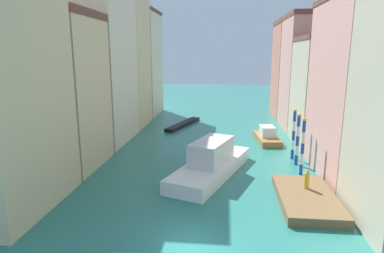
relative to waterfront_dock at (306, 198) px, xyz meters
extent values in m
plane|color=#28756B|center=(-7.83, 18.22, -0.33)|extent=(154.00, 154.00, 0.00)
cube|color=beige|center=(-21.48, 6.18, 6.54)|extent=(7.08, 7.93, 13.74)
cube|color=brown|center=(-21.48, 6.18, 13.77)|extent=(7.22, 8.08, 0.72)
cube|color=beige|center=(-21.48, 15.84, 9.79)|extent=(7.08, 10.47, 20.23)
cube|color=beige|center=(-21.48, 25.19, 10.05)|extent=(7.08, 7.98, 20.75)
cube|color=beige|center=(-21.48, 34.33, 8.31)|extent=(7.08, 9.33, 17.29)
cube|color=brown|center=(-21.48, 34.33, 17.26)|extent=(7.22, 9.52, 0.62)
cube|color=tan|center=(5.83, 6.36, 7.17)|extent=(7.08, 10.97, 15.01)
cube|color=#BCB299|center=(5.83, 16.66, 5.72)|extent=(7.08, 8.76, 12.10)
cube|color=brown|center=(5.83, 16.66, 12.03)|extent=(7.22, 8.94, 0.52)
cube|color=tan|center=(5.83, 25.88, 7.41)|extent=(7.08, 9.03, 15.49)
cube|color=brown|center=(5.83, 25.88, 15.48)|extent=(7.22, 9.21, 0.64)
cube|color=#C6705B|center=(5.83, 35.52, 7.39)|extent=(7.08, 9.38, 15.43)
cube|color=brown|center=(5.83, 35.52, 15.48)|extent=(7.22, 9.57, 0.75)
cube|color=brown|center=(0.00, 0.00, 0.00)|extent=(3.98, 7.58, 0.66)
cylinder|color=gold|center=(0.20, 1.09, 0.94)|extent=(0.36, 0.36, 1.21)
sphere|color=tan|center=(0.20, 1.09, 1.67)|extent=(0.26, 0.26, 0.26)
cylinder|color=#1E479E|center=(0.83, 5.79, 0.16)|extent=(0.30, 0.30, 0.98)
cylinder|color=white|center=(0.83, 5.79, 1.15)|extent=(0.30, 0.30, 0.98)
cylinder|color=#1E479E|center=(0.83, 5.79, 2.13)|extent=(0.30, 0.30, 0.98)
cylinder|color=white|center=(0.83, 5.79, 3.11)|extent=(0.30, 0.30, 0.98)
cylinder|color=#1E479E|center=(0.83, 5.79, 4.10)|extent=(0.30, 0.30, 0.98)
sphere|color=gold|center=(0.83, 5.79, 4.71)|extent=(0.33, 0.33, 0.33)
cylinder|color=#1E479E|center=(0.97, 8.63, 0.15)|extent=(0.33, 0.33, 0.96)
cylinder|color=white|center=(0.97, 8.63, 1.11)|extent=(0.33, 0.33, 0.96)
cylinder|color=#1E479E|center=(0.97, 8.63, 2.07)|extent=(0.33, 0.33, 0.96)
cylinder|color=white|center=(0.97, 8.63, 3.02)|extent=(0.33, 0.33, 0.96)
cylinder|color=#1E479E|center=(0.97, 8.63, 3.98)|extent=(0.33, 0.33, 0.96)
sphere|color=gold|center=(0.97, 8.63, 4.59)|extent=(0.36, 0.36, 0.36)
cylinder|color=#1E479E|center=(0.95, 10.49, 0.16)|extent=(0.31, 0.31, 0.99)
cylinder|color=white|center=(0.95, 10.49, 1.15)|extent=(0.31, 0.31, 0.99)
cylinder|color=#1E479E|center=(0.95, 10.49, 2.14)|extent=(0.31, 0.31, 0.99)
cylinder|color=white|center=(0.95, 10.49, 3.13)|extent=(0.31, 0.31, 0.99)
cylinder|color=#1E479E|center=(0.95, 10.49, 4.11)|extent=(0.31, 0.31, 0.99)
sphere|color=gold|center=(0.95, 10.49, 4.73)|extent=(0.34, 0.34, 0.34)
cube|color=white|center=(-7.18, 5.08, 0.25)|extent=(7.38, 12.43, 1.17)
cube|color=silver|center=(-7.18, 5.08, 1.84)|extent=(4.06, 5.62, 2.00)
cube|color=black|center=(-12.32, 25.28, -0.09)|extent=(4.17, 9.90, 0.48)
cube|color=olive|center=(-0.84, 17.11, 0.03)|extent=(3.00, 6.28, 0.73)
cube|color=silver|center=(-0.84, 17.11, 1.00)|extent=(1.86, 2.45, 1.22)
camera|label=1|loc=(-6.04, -23.11, 10.30)|focal=30.88mm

